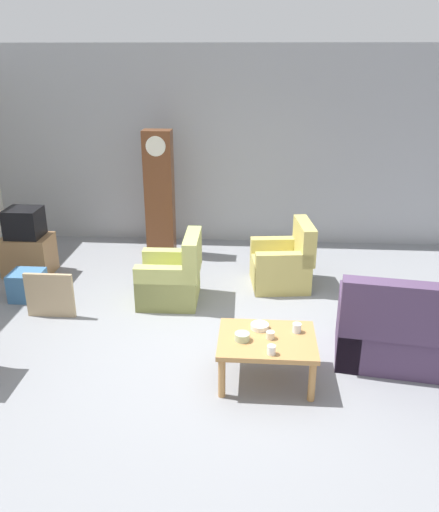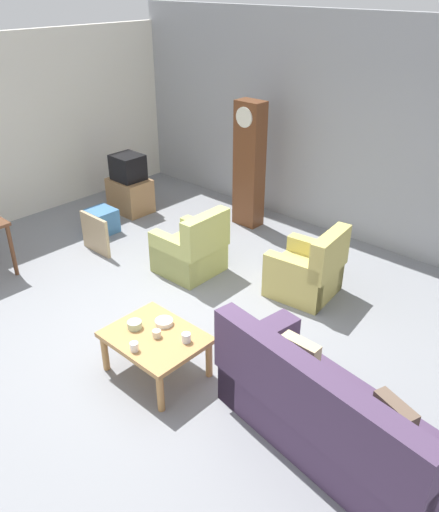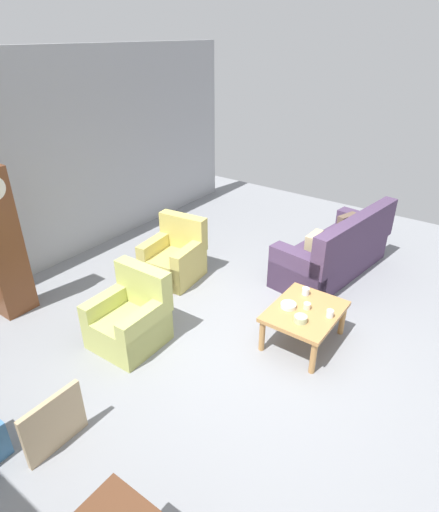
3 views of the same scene
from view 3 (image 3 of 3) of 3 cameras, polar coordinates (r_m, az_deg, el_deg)
name	(u,v)px [view 3 (image 3 of 3)]	position (r m, az deg, el deg)	size (l,w,h in m)	color
ground_plane	(243,342)	(5.25, 3.21, -11.58)	(10.40, 10.40, 0.00)	gray
garage_door_wall	(43,165)	(6.90, -22.86, 11.30)	(8.40, 0.16, 3.20)	#9EA0A5
couch_floral	(335,252)	(6.70, 15.42, 0.46)	(2.20, 1.17, 1.04)	#4C3856
armchair_olive_near	(130,320)	(5.19, -11.98, -8.51)	(0.81, 0.78, 0.92)	#B7BC66
armchair_olive_far	(175,259)	(6.42, -6.11, -0.37)	(0.88, 0.85, 0.92)	tan
coffee_table_wood	(305,314)	(5.12, 11.48, -7.76)	(0.96, 0.76, 0.47)	#B27F47
grandfather_clock	(2,245)	(5.94, -27.40, 1.39)	(0.44, 0.30, 1.98)	brown
framed_picture_leaning	(54,424)	(4.27, -21.49, -20.38)	(0.60, 0.05, 0.57)	tan
cup_white_porcelain	(330,314)	(5.00, 14.74, -7.56)	(0.08, 0.08, 0.09)	white
cup_blue_rimmed	(306,291)	(5.33, 11.60, -4.71)	(0.09, 0.09, 0.09)	silver
cup_cream_tall	(307,306)	(5.08, 11.77, -6.65)	(0.09, 0.09, 0.07)	beige
bowl_white_stacked	(288,305)	(5.07, 9.32, -6.63)	(0.18, 0.18, 0.05)	white
bowl_shallow_green	(301,319)	(4.86, 10.93, -8.37)	(0.15, 0.15, 0.08)	#B2C69E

